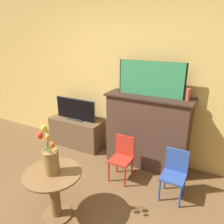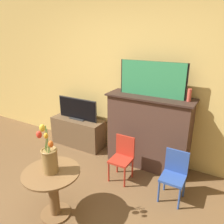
# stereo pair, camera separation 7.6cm
# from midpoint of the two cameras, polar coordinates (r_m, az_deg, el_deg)

# --- Properties ---
(wall_back) EXTENTS (8.00, 0.06, 2.70)m
(wall_back) POSITION_cam_midpoint_polar(r_m,az_deg,el_deg) (3.44, 4.83, 9.64)
(wall_back) COLOR #E0BC66
(wall_back) RESTS_ON ground
(fireplace_mantel) EXTENTS (1.26, 0.43, 1.12)m
(fireplace_mantel) POSITION_cam_midpoint_polar(r_m,az_deg,el_deg) (3.34, 8.59, -4.81)
(fireplace_mantel) COLOR #4C3328
(fireplace_mantel) RESTS_ON ground
(painting) EXTENTS (0.96, 0.03, 0.49)m
(painting) POSITION_cam_midpoint_polar(r_m,az_deg,el_deg) (3.11, 9.40, 8.55)
(painting) COLOR black
(painting) RESTS_ON fireplace_mantel
(mantel_candle) EXTENTS (0.05, 0.05, 0.17)m
(mantel_candle) POSITION_cam_midpoint_polar(r_m,az_deg,el_deg) (3.02, 18.58, 4.33)
(mantel_candle) COLOR #CC4C3D
(mantel_candle) RESTS_ON fireplace_mantel
(tv_stand) EXTENTS (0.99, 0.37, 0.51)m
(tv_stand) POSITION_cam_midpoint_polar(r_m,az_deg,el_deg) (4.06, -9.79, -5.23)
(tv_stand) COLOR brown
(tv_stand) RESTS_ON ground
(tv_monitor) EXTENTS (0.80, 0.12, 0.38)m
(tv_monitor) POSITION_cam_midpoint_polar(r_m,az_deg,el_deg) (3.91, -10.11, 0.63)
(tv_monitor) COLOR #2D2D2D
(tv_monitor) RESTS_ON tv_stand
(chair_red) EXTENTS (0.28, 0.28, 0.63)m
(chair_red) POSITION_cam_midpoint_polar(r_m,az_deg,el_deg) (3.10, 2.02, -11.29)
(chair_red) COLOR #B22D1E
(chair_red) RESTS_ON ground
(chair_blue) EXTENTS (0.28, 0.28, 0.63)m
(chair_blue) POSITION_cam_midpoint_polar(r_m,az_deg,el_deg) (2.87, 15.26, -14.81)
(chair_blue) COLOR #2D4C99
(chair_blue) RESTS_ON ground
(side_table) EXTENTS (0.61, 0.61, 0.57)m
(side_table) POSITION_cam_midpoint_polar(r_m,az_deg,el_deg) (2.59, -15.73, -18.67)
(side_table) COLOR brown
(side_table) RESTS_ON ground
(vase_tulips) EXTENTS (0.20, 0.20, 0.57)m
(vase_tulips) POSITION_cam_midpoint_polar(r_m,az_deg,el_deg) (2.38, -16.63, -11.68)
(vase_tulips) COLOR olive
(vase_tulips) RESTS_ON side_table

